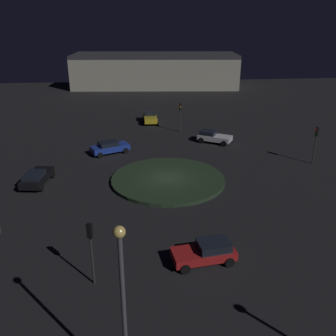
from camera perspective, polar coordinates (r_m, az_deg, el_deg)
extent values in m
plane|color=black|center=(35.47, 0.00, -1.97)|extent=(118.50, 118.50, 0.00)
cylinder|color=#263823|center=(35.40, 0.00, -1.74)|extent=(10.85, 10.85, 0.31)
cube|color=red|center=(24.26, 5.48, -13.04)|extent=(2.27, 4.21, 0.57)
cube|color=black|center=(24.15, 7.05, -11.72)|extent=(1.79, 2.21, 0.53)
cylinder|color=black|center=(23.40, 2.69, -15.32)|extent=(0.31, 0.66, 0.64)
cylinder|color=black|center=(24.74, 1.55, -12.95)|extent=(0.31, 0.66, 0.64)
cylinder|color=black|center=(24.23, 9.46, -14.15)|extent=(0.31, 0.66, 0.64)
cylinder|color=black|center=(25.52, 7.96, -11.95)|extent=(0.31, 0.66, 0.64)
cube|color=#1E38A5|center=(42.87, -8.91, 3.07)|extent=(3.31, 4.61, 0.66)
cube|color=black|center=(42.62, -9.21, 3.72)|extent=(2.24, 2.53, 0.44)
cylinder|color=black|center=(44.26, -7.44, 3.33)|extent=(0.46, 0.67, 0.64)
cylinder|color=black|center=(42.73, -6.54, 2.67)|extent=(0.46, 0.67, 0.64)
cylinder|color=black|center=(43.29, -11.20, 2.64)|extent=(0.46, 0.67, 0.64)
cylinder|color=black|center=(41.73, -10.42, 1.95)|extent=(0.46, 0.67, 0.64)
cube|color=white|center=(46.35, 7.24, 4.67)|extent=(3.64, 4.40, 0.61)
cube|color=black|center=(46.46, 6.23, 5.45)|extent=(2.33, 2.42, 0.46)
cylinder|color=black|center=(46.86, 9.27, 4.35)|extent=(0.56, 0.73, 0.72)
cylinder|color=black|center=(45.21, 8.60, 3.73)|extent=(0.56, 0.73, 0.72)
cylinder|color=black|center=(47.70, 5.92, 4.85)|extent=(0.56, 0.73, 0.72)
cylinder|color=black|center=(46.08, 5.14, 4.25)|extent=(0.56, 0.73, 0.72)
cube|color=black|center=(36.58, -19.52, -1.41)|extent=(4.49, 2.43, 0.63)
cube|color=black|center=(35.88, -19.96, -1.04)|extent=(2.21, 1.88, 0.41)
cylinder|color=black|center=(38.34, -19.90, -0.88)|extent=(0.73, 0.32, 0.70)
cylinder|color=black|center=(37.68, -17.34, -0.95)|extent=(0.73, 0.32, 0.70)
cylinder|color=black|center=(35.79, -21.68, -2.81)|extent=(0.73, 0.32, 0.70)
cylinder|color=black|center=(35.08, -18.97, -2.93)|extent=(0.73, 0.32, 0.70)
cube|color=gold|center=(54.98, -2.76, 7.67)|extent=(3.99, 1.90, 0.70)
cube|color=black|center=(55.62, -2.82, 8.44)|extent=(2.06, 1.65, 0.42)
cylinder|color=black|center=(53.76, -1.66, 6.96)|extent=(0.70, 0.23, 0.69)
cylinder|color=black|center=(53.64, -3.63, 6.89)|extent=(0.70, 0.23, 0.69)
cylinder|color=black|center=(56.50, -1.91, 7.73)|extent=(0.70, 0.23, 0.69)
cylinder|color=black|center=(56.40, -3.79, 7.66)|extent=(0.70, 0.23, 0.69)
cylinder|color=#2D2D2D|center=(41.94, 21.61, 2.60)|extent=(0.12, 0.12, 3.11)
cube|color=black|center=(41.36, 22.00, 5.21)|extent=(0.33, 0.27, 0.90)
sphere|color=red|center=(41.20, 21.90, 5.56)|extent=(0.20, 0.20, 0.20)
sphere|color=#4C380F|center=(41.27, 21.84, 5.20)|extent=(0.20, 0.20, 0.20)
sphere|color=#0F3819|center=(41.35, 21.79, 4.84)|extent=(0.20, 0.20, 0.20)
cylinder|color=#2D2D2D|center=(22.31, -11.57, -13.90)|extent=(0.12, 0.12, 3.17)
cube|color=black|center=(21.19, -12.00, -9.45)|extent=(0.32, 0.36, 0.90)
sphere|color=red|center=(21.16, -11.87, -8.63)|extent=(0.20, 0.20, 0.20)
sphere|color=#4C380F|center=(21.30, -11.81, -9.26)|extent=(0.20, 0.20, 0.20)
sphere|color=#0F3819|center=(21.44, -11.76, -9.87)|extent=(0.20, 0.20, 0.20)
cylinder|color=#2D2D2D|center=(50.22, 1.89, 7.23)|extent=(0.12, 0.12, 3.03)
cube|color=black|center=(49.74, 1.92, 9.41)|extent=(0.27, 0.34, 0.90)
sphere|color=#3F0C0C|center=(49.54, 1.92, 9.68)|extent=(0.20, 0.20, 0.20)
sphere|color=yellow|center=(49.60, 1.91, 9.37)|extent=(0.20, 0.20, 0.20)
sphere|color=#0F3819|center=(49.66, 1.91, 9.07)|extent=(0.20, 0.20, 0.20)
cylinder|color=#4C4C51|center=(15.28, -6.72, -22.57)|extent=(0.18, 0.18, 7.72)
sphere|color=#F9D166|center=(12.78, -7.53, -9.77)|extent=(0.45, 0.45, 0.45)
cube|color=#ADA893|center=(84.27, -1.98, 14.56)|extent=(14.30, 36.24, 6.39)
cube|color=#333338|center=(83.86, -2.01, 16.97)|extent=(14.30, 36.24, 0.70)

